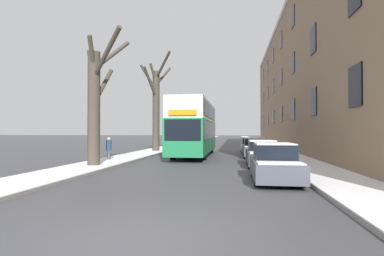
# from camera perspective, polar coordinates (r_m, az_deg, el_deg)

# --- Properties ---
(ground_plane) EXTENTS (320.00, 320.00, 0.00)m
(ground_plane) POSITION_cam_1_polar(r_m,az_deg,el_deg) (5.84, -11.56, -19.92)
(ground_plane) COLOR #424247
(sidewalk_left) EXTENTS (2.58, 130.00, 0.16)m
(sidewalk_left) POSITION_cam_1_polar(r_m,az_deg,el_deg) (58.72, 0.65, -2.54)
(sidewalk_left) COLOR gray
(sidewalk_left) RESTS_ON ground
(sidewalk_right) EXTENTS (2.58, 130.00, 0.16)m
(sidewalk_right) POSITION_cam_1_polar(r_m,az_deg,el_deg) (58.36, 11.91, -2.53)
(sidewalk_right) COLOR gray
(sidewalk_right) RESTS_ON ground
(terrace_facade_right) EXTENTS (9.10, 54.41, 15.38)m
(terrace_facade_right) POSITION_cam_1_polar(r_m,az_deg,el_deg) (36.02, 23.83, 8.55)
(terrace_facade_right) COLOR #8C7056
(terrace_facade_right) RESTS_ON ground
(bare_tree_left_0) EXTENTS (3.20, 3.57, 7.17)m
(bare_tree_left_0) POSITION_cam_1_polar(r_m,az_deg,el_deg) (16.89, -17.92, 5.03)
(bare_tree_left_0) COLOR #423A30
(bare_tree_left_0) RESTS_ON ground
(bare_tree_left_1) EXTENTS (3.22, 3.53, 9.03)m
(bare_tree_left_1) POSITION_cam_1_polar(r_m,az_deg,el_deg) (28.32, -6.88, 4.31)
(bare_tree_left_1) COLOR #423A30
(bare_tree_left_1) RESTS_ON ground
(bare_tree_left_2) EXTENTS (1.45, 3.27, 6.19)m
(bare_tree_left_2) POSITION_cam_1_polar(r_m,az_deg,el_deg) (41.68, -2.36, 0.97)
(bare_tree_left_2) COLOR #423A30
(bare_tree_left_2) RESTS_ON ground
(double_decker_bus) EXTENTS (2.56, 11.70, 4.24)m
(double_decker_bus) POSITION_cam_1_polar(r_m,az_deg,el_deg) (24.09, 0.56, 0.41)
(double_decker_bus) COLOR #1E7A47
(double_decker_bus) RESTS_ON ground
(parked_car_0) EXTENTS (1.71, 3.92, 1.48)m
(parked_car_0) POSITION_cam_1_polar(r_m,az_deg,el_deg) (12.12, 15.44, -6.60)
(parked_car_0) COLOR #474C56
(parked_car_0) RESTS_ON ground
(parked_car_1) EXTENTS (1.68, 4.25, 1.45)m
(parked_car_1) POSITION_cam_1_polar(r_m,az_deg,el_deg) (17.31, 13.21, -4.86)
(parked_car_1) COLOR #474C56
(parked_car_1) RESTS_ON ground
(parked_car_2) EXTENTS (1.78, 4.25, 1.47)m
(parked_car_2) POSITION_cam_1_polar(r_m,az_deg,el_deg) (23.19, 11.90, -3.79)
(parked_car_2) COLOR #474C56
(parked_car_2) RESTS_ON ground
(parked_car_3) EXTENTS (1.82, 4.33, 1.40)m
(parked_car_3) POSITION_cam_1_polar(r_m,az_deg,el_deg) (28.52, 11.18, -3.29)
(parked_car_3) COLOR silver
(parked_car_3) RESTS_ON ground
(pedestrian_left_sidewalk) EXTENTS (0.34, 0.34, 1.57)m
(pedestrian_left_sidewalk) POSITION_cam_1_polar(r_m,az_deg,el_deg) (19.94, -15.57, -3.75)
(pedestrian_left_sidewalk) COLOR #4C4742
(pedestrian_left_sidewalk) RESTS_ON ground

